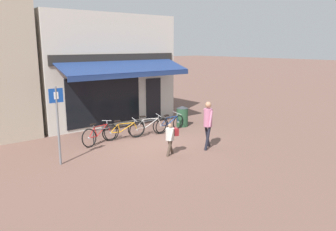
# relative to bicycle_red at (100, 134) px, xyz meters

# --- Properties ---
(ground_plane) EXTENTS (160.00, 160.00, 0.00)m
(ground_plane) POSITION_rel_bicycle_red_xyz_m (1.60, -0.96, -0.38)
(ground_plane) COLOR brown
(shop_front) EXTENTS (6.73, 4.50, 5.17)m
(shop_front) POSITION_rel_bicycle_red_xyz_m (2.15, 3.64, 2.20)
(shop_front) COLOR beige
(shop_front) RESTS_ON ground_plane
(bike_rack_rail) EXTENTS (3.90, 0.04, 0.57)m
(bike_rack_rail) POSITION_rel_bicycle_red_xyz_m (1.64, 0.04, 0.10)
(bike_rack_rail) COLOR #47494F
(bike_rack_rail) RESTS_ON ground_plane
(bicycle_red) EXTENTS (1.78, 0.75, 0.86)m
(bicycle_red) POSITION_rel_bicycle_red_xyz_m (0.00, 0.00, 0.00)
(bicycle_red) COLOR black
(bicycle_red) RESTS_ON ground_plane
(bicycle_orange) EXTENTS (1.77, 0.65, 0.83)m
(bicycle_orange) POSITION_rel_bicycle_red_xyz_m (1.02, -0.09, -0.01)
(bicycle_orange) COLOR black
(bicycle_orange) RESTS_ON ground_plane
(bicycle_silver) EXTENTS (1.80, 0.66, 0.88)m
(bicycle_silver) POSITION_rel_bicycle_red_xyz_m (2.13, -0.25, 0.02)
(bicycle_silver) COLOR black
(bicycle_silver) RESTS_ON ground_plane
(bicycle_blue) EXTENTS (1.70, 0.52, 0.80)m
(bicycle_blue) POSITION_rel_bicycle_red_xyz_m (3.29, -0.23, -0.03)
(bicycle_blue) COLOR black
(bicycle_blue) RESTS_ON ground_plane
(pedestrian_adult) EXTENTS (0.56, 0.57, 1.76)m
(pedestrian_adult) POSITION_rel_bicycle_red_xyz_m (2.78, -3.03, 0.71)
(pedestrian_adult) COLOR black
(pedestrian_adult) RESTS_ON ground_plane
(pedestrian_child) EXTENTS (0.51, 0.46, 1.13)m
(pedestrian_child) POSITION_rel_bicycle_red_xyz_m (1.28, -2.73, 0.31)
(pedestrian_child) COLOR #47382D
(pedestrian_child) RESTS_ON ground_plane
(litter_bin) EXTENTS (0.55, 0.55, 0.97)m
(litter_bin) POSITION_rel_bicycle_red_xyz_m (4.30, 0.08, 0.11)
(litter_bin) COLOR #23472D
(litter_bin) RESTS_ON ground_plane
(parking_sign) EXTENTS (0.44, 0.07, 2.50)m
(parking_sign) POSITION_rel_bicycle_red_xyz_m (-2.06, -1.26, 1.15)
(parking_sign) COLOR slate
(parking_sign) RESTS_ON ground_plane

